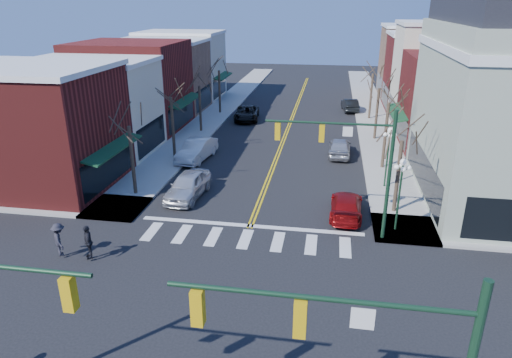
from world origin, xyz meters
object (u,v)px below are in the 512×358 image
at_px(lamppost_corner, 401,183).
at_px(pedestrian_dark_b, 59,239).
at_px(lamppost_midblock, 388,147).
at_px(car_right_far, 350,105).
at_px(car_left_mid, 197,150).
at_px(pedestrian_dark_a, 88,242).
at_px(car_right_mid, 340,147).
at_px(car_left_near, 188,185).
at_px(car_right_near, 346,206).
at_px(car_left_far, 247,113).

bearing_deg(lamppost_corner, pedestrian_dark_b, -161.58).
bearing_deg(lamppost_corner, lamppost_midblock, 90.00).
bearing_deg(lamppost_corner, car_right_far, 93.40).
distance_m(car_left_mid, car_right_far, 23.79).
bearing_deg(car_right_far, pedestrian_dark_a, 61.70).
relative_size(lamppost_corner, pedestrian_dark_b, 2.48).
xyz_separation_m(lamppost_corner, car_right_far, (-1.80, 30.30, -2.23)).
distance_m(lamppost_corner, car_right_mid, 13.71).
xyz_separation_m(car_left_mid, pedestrian_dark_a, (-0.90, -15.91, 0.20)).
bearing_deg(car_left_near, car_right_near, -1.75).
bearing_deg(car_right_mid, car_right_near, 93.26).
relative_size(car_left_mid, car_right_far, 1.15).
bearing_deg(lamppost_corner, car_left_near, 168.04).
bearing_deg(pedestrian_dark_a, car_left_mid, 144.26).
height_order(car_left_mid, car_right_mid, car_left_mid).
distance_m(car_left_near, pedestrian_dark_b, 9.36).
height_order(lamppost_corner, car_left_near, lamppost_corner).
height_order(car_right_near, pedestrian_dark_a, pedestrian_dark_a).
height_order(lamppost_midblock, car_right_mid, lamppost_midblock).
distance_m(lamppost_corner, lamppost_midblock, 6.50).
bearing_deg(lamppost_midblock, pedestrian_dark_a, -141.85).
bearing_deg(car_right_far, pedestrian_dark_b, 59.57).
bearing_deg(pedestrian_dark_a, lamppost_midblock, 95.64).
xyz_separation_m(lamppost_corner, pedestrian_dark_a, (-15.50, -5.67, -1.93)).
bearing_deg(lamppost_corner, car_right_near, 149.64).
bearing_deg(car_left_far, car_left_near, -95.97).
distance_m(lamppost_midblock, car_right_mid, 7.67).
height_order(lamppost_corner, lamppost_midblock, same).
distance_m(lamppost_midblock, car_left_near, 13.70).
distance_m(lamppost_midblock, pedestrian_dark_a, 19.80).
bearing_deg(car_right_near, pedestrian_dark_b, 29.25).
bearing_deg(lamppost_corner, car_left_far, 118.38).
height_order(car_left_far, car_right_far, car_left_far).
xyz_separation_m(pedestrian_dark_a, pedestrian_dark_b, (-1.55, -0.01, -0.01)).
distance_m(car_left_near, pedestrian_dark_a, 8.79).
height_order(car_right_near, car_right_mid, car_right_mid).
xyz_separation_m(car_right_mid, pedestrian_dark_a, (-12.43, -18.86, 0.27)).
height_order(lamppost_midblock, pedestrian_dark_b, lamppost_midblock).
xyz_separation_m(car_left_near, pedestrian_dark_b, (-4.05, -8.43, 0.19)).
distance_m(car_left_far, car_right_near, 24.70).
relative_size(car_right_mid, pedestrian_dark_a, 2.54).
height_order(car_right_near, car_right_far, car_right_far).
bearing_deg(pedestrian_dark_b, car_left_far, -47.07).
height_order(lamppost_corner, pedestrian_dark_b, lamppost_corner).
distance_m(pedestrian_dark_a, pedestrian_dark_b, 1.55).
height_order(car_left_near, pedestrian_dark_b, pedestrian_dark_b).
distance_m(car_left_mid, pedestrian_dark_b, 16.11).
bearing_deg(lamppost_corner, car_right_mid, 103.09).
xyz_separation_m(lamppost_corner, lamppost_midblock, (0.00, 6.50, 0.00)).
xyz_separation_m(car_right_near, pedestrian_dark_a, (-12.77, -7.27, 0.37)).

